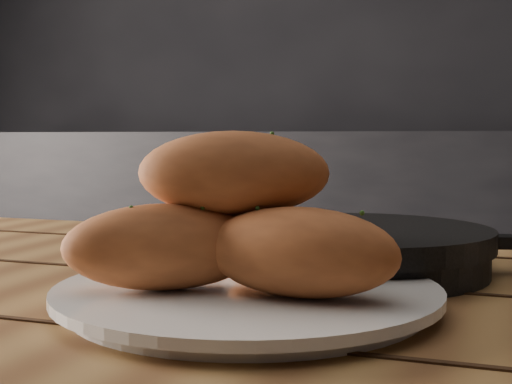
% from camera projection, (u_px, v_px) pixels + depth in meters
% --- Properties ---
extents(back_wall, '(4.00, 0.04, 2.70)m').
position_uv_depth(back_wall, '(364.00, 8.00, 2.59)').
color(back_wall, black).
rests_on(back_wall, ground).
extents(counter, '(2.80, 0.60, 0.90)m').
position_uv_depth(counter, '(343.00, 267.00, 2.38)').
color(counter, black).
rests_on(counter, ground).
extents(plate, '(0.30, 0.30, 0.02)m').
position_uv_depth(plate, '(247.00, 296.00, 0.56)').
color(plate, silver).
rests_on(plate, table).
extents(bread_rolls, '(0.26, 0.23, 0.12)m').
position_uv_depth(bread_rolls, '(239.00, 226.00, 0.55)').
color(bread_rolls, '#BD6634').
rests_on(bread_rolls, plate).
extents(skillet, '(0.40, 0.27, 0.05)m').
position_uv_depth(skillet, '(357.00, 249.00, 0.71)').
color(skillet, black).
rests_on(skillet, table).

